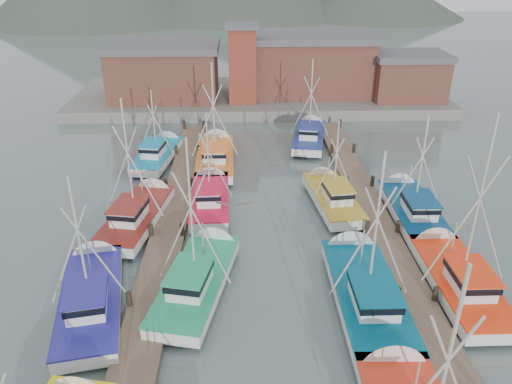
{
  "coord_description": "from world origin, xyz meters",
  "views": [
    {
      "loc": [
        -1.99,
        -22.81,
        17.16
      ],
      "look_at": [
        -1.19,
        6.66,
        2.6
      ],
      "focal_mm": 35.0,
      "sensor_mm": 36.0,
      "label": 1
    }
  ],
  "objects_px": {
    "boat_8": "(210,197)",
    "lookout_tower": "(242,63)",
    "boat_12": "(215,156)",
    "boat_4": "(199,277)"
  },
  "relations": [
    {
      "from": "lookout_tower",
      "to": "boat_4",
      "type": "distance_m",
      "value": 33.45
    },
    {
      "from": "lookout_tower",
      "to": "boat_8",
      "type": "bearing_deg",
      "value": -96.08
    },
    {
      "from": "boat_12",
      "to": "lookout_tower",
      "type": "bearing_deg",
      "value": 79.58
    },
    {
      "from": "lookout_tower",
      "to": "boat_8",
      "type": "relative_size",
      "value": 0.98
    },
    {
      "from": "boat_8",
      "to": "lookout_tower",
      "type": "bearing_deg",
      "value": 82.16
    },
    {
      "from": "boat_4",
      "to": "boat_12",
      "type": "height_order",
      "value": "boat_4"
    },
    {
      "from": "lookout_tower",
      "to": "boat_8",
      "type": "xyz_separation_m",
      "value": [
        -2.47,
        -23.19,
        -4.87
      ]
    },
    {
      "from": "lookout_tower",
      "to": "boat_4",
      "type": "bearing_deg",
      "value": -94.37
    },
    {
      "from": "lookout_tower",
      "to": "boat_12",
      "type": "xyz_separation_m",
      "value": [
        -2.45,
        -15.24,
        -4.87
      ]
    },
    {
      "from": "boat_8",
      "to": "boat_12",
      "type": "height_order",
      "value": "boat_12"
    }
  ]
}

